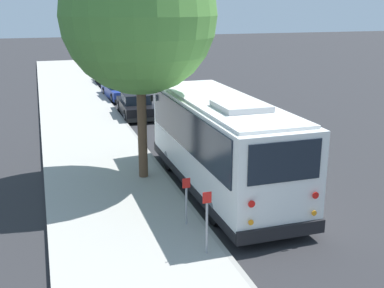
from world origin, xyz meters
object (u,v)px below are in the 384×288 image
object	(u,v)px
sign_post_near	(207,222)
street_tree	(138,4)
parked_sedan_blue	(120,90)
shuttle_bus	(221,140)
parked_sedan_maroon	(90,58)
parked_sedan_gray	(100,66)
sign_post_far	(186,201)
parked_sedan_black	(136,105)
parked_sedan_navy	(111,77)

from	to	relation	value
sign_post_near	street_tree	bearing A→B (deg)	3.07
parked_sedan_blue	shuttle_bus	bearing A→B (deg)	178.30
parked_sedan_blue	parked_sedan_maroon	distance (m)	19.94
parked_sedan_maroon	street_tree	xyz separation A→B (m)	(-35.30, 1.92, 5.44)
parked_sedan_gray	sign_post_far	world-z (taller)	sign_post_far
shuttle_bus	street_tree	xyz separation A→B (m)	(1.83, 2.28, 4.28)
parked_sedan_blue	sign_post_near	bearing A→B (deg)	172.72
parked_sedan_blue	sign_post_far	bearing A→B (deg)	172.39
shuttle_bus	parked_sedan_maroon	size ratio (longest dim) A/B	1.85
shuttle_bus	sign_post_near	world-z (taller)	shuttle_bus
parked_sedan_black	sign_post_far	bearing A→B (deg)	176.43
shuttle_bus	parked_sedan_navy	size ratio (longest dim) A/B	1.92
sign_post_near	sign_post_far	distance (m)	1.70
parked_sedan_gray	parked_sedan_maroon	world-z (taller)	parked_sedan_gray
parked_sedan_maroon	sign_post_far	size ratio (longest dim) A/B	3.46
shuttle_bus	sign_post_near	bearing A→B (deg)	154.45
parked_sedan_gray	street_tree	size ratio (longest dim) A/B	0.52
parked_sedan_blue	street_tree	world-z (taller)	street_tree
parked_sedan_gray	parked_sedan_maroon	distance (m)	6.85
parked_sedan_black	sign_post_far	distance (m)	14.26
shuttle_bus	parked_sedan_gray	world-z (taller)	shuttle_bus
parked_sedan_black	street_tree	distance (m)	11.41
parked_sedan_gray	parked_sedan_blue	bearing A→B (deg)	178.59
parked_sedan_maroon	sign_post_near	world-z (taller)	sign_post_near
shuttle_bus	parked_sedan_navy	xyz separation A→B (m)	(23.20, 0.24, -1.16)
parked_sedan_black	street_tree	world-z (taller)	street_tree
parked_sedan_navy	street_tree	world-z (taller)	street_tree
parked_sedan_black	parked_sedan_navy	world-z (taller)	parked_sedan_black
parked_sedan_maroon	sign_post_far	xyz separation A→B (m)	(-39.60, 1.60, 0.26)
sign_post_far	parked_sedan_navy	bearing A→B (deg)	-3.83
parked_sedan_blue	parked_sedan_navy	xyz separation A→B (m)	(6.00, -0.27, -0.00)
parked_sedan_black	parked_sedan_blue	xyz separation A→B (m)	(5.47, -0.05, -0.03)
shuttle_bus	parked_sedan_black	bearing A→B (deg)	2.39
parked_sedan_navy	parked_sedan_maroon	xyz separation A→B (m)	(13.93, 0.12, 0.01)
parked_sedan_black	parked_sedan_navy	size ratio (longest dim) A/B	0.96
street_tree	sign_post_near	size ratio (longest dim) A/B	5.51
shuttle_bus	parked_sedan_blue	distance (m)	17.24
parked_sedan_navy	shuttle_bus	bearing A→B (deg)	176.20
parked_sedan_navy	sign_post_far	size ratio (longest dim) A/B	3.33
parked_sedan_black	sign_post_near	bearing A→B (deg)	177.03
sign_post_far	street_tree	bearing A→B (deg)	4.28
parked_sedan_black	parked_sedan_navy	xyz separation A→B (m)	(11.48, -0.31, -0.03)
parked_sedan_navy	parked_sedan_maroon	distance (m)	13.93
street_tree	sign_post_far	size ratio (longest dim) A/B	6.54
parked_sedan_navy	street_tree	distance (m)	22.14
parked_sedan_navy	sign_post_far	distance (m)	25.72
parked_sedan_black	sign_post_far	size ratio (longest dim) A/B	3.21
street_tree	sign_post_far	world-z (taller)	street_tree
parked_sedan_navy	parked_sedan_gray	xyz separation A→B (m)	(7.09, -0.07, 0.03)
parked_sedan_navy	parked_sedan_gray	bearing A→B (deg)	-4.96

